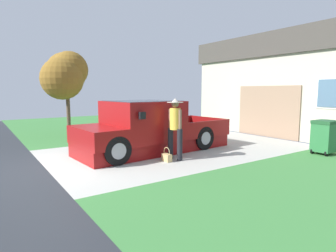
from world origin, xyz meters
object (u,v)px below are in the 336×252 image
pickup_truck (145,129)px  wheeled_trash_bin (325,136)px  handbag (167,157)px  front_yard_tree (66,74)px  house_with_garage (301,85)px  person_with_hat (175,126)px

pickup_truck → wheeled_trash_bin: size_ratio=4.97×
pickup_truck → handbag: (1.44, -0.13, -0.64)m
wheeled_trash_bin → handbag: bearing=-113.4°
pickup_truck → front_yard_tree: bearing=9.5°
handbag → house_with_garage: house_with_garage is taller
pickup_truck → person_with_hat: bearing=-176.0°
pickup_truck → person_with_hat: size_ratio=2.98×
front_yard_tree → wheeled_trash_bin: front_yard_tree is taller
pickup_truck → wheeled_trash_bin: bearing=-131.4°
person_with_hat → handbag: person_with_hat is taller
pickup_truck → wheeled_trash_bin: (3.47, 4.56, -0.18)m
person_with_hat → house_with_garage: bearing=-97.0°
wheeled_trash_bin → house_with_garage: bearing=128.5°
house_with_garage → handbag: bearing=-81.2°
person_with_hat → front_yard_tree: front_yard_tree is taller
house_with_garage → wheeled_trash_bin: size_ratio=8.12×
person_with_hat → wheeled_trash_bin: bearing=-131.3°
wheeled_trash_bin → front_yard_tree: bearing=-145.6°
front_yard_tree → person_with_hat: bearing=12.4°
handbag → wheeled_trash_bin: size_ratio=0.39×
person_with_hat → wheeled_trash_bin: 4.85m
handbag → front_yard_tree: bearing=-170.6°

